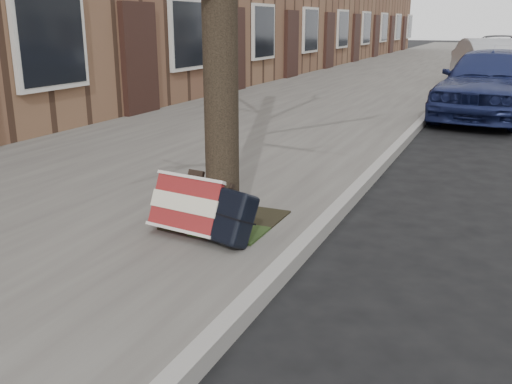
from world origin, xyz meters
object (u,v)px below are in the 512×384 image
at_px(car_near_mid, 494,65).
at_px(suitcase_red, 190,205).
at_px(suitcase_navy, 220,213).
at_px(car_near_front, 491,82).

bearing_deg(car_near_mid, suitcase_red, -114.82).
xyz_separation_m(suitcase_navy, car_near_front, (1.62, 7.91, 0.33)).
xyz_separation_m(suitcase_red, car_near_front, (1.90, 7.87, 0.32)).
relative_size(suitcase_red, car_near_mid, 0.15).
bearing_deg(car_near_mid, car_near_front, -105.56).
bearing_deg(suitcase_red, suitcase_navy, 0.80).
bearing_deg(suitcase_red, car_near_front, 84.64).
xyz_separation_m(suitcase_red, suitcase_navy, (0.28, -0.04, -0.01)).
bearing_deg(suitcase_navy, car_near_front, 96.78).
bearing_deg(car_near_front, car_near_mid, 98.87).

